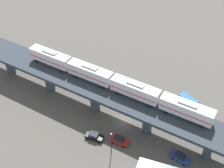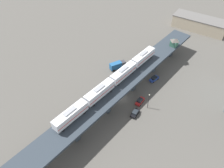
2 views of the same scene
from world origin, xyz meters
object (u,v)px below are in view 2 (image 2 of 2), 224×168
object	(u,v)px
street_car_black	(135,113)
street_lamp	(149,100)
street_car_red	(140,101)
delivery_truck	(117,65)
warehouse_building	(199,24)
signal_hut	(174,42)
subway_train	(112,82)
street_car_blue	(154,79)

from	to	relation	value
street_car_black	street_lamp	world-z (taller)	street_lamp
street_car_red	delivery_truck	xyz separation A→B (m)	(-16.84, 14.22, 0.82)
delivery_truck	warehouse_building	world-z (taller)	warehouse_building
signal_hut	subway_train	bearing A→B (deg)	-107.69
signal_hut	street_lamp	distance (m)	32.07
subway_train	street_lamp	distance (m)	14.77
street_car_blue	warehouse_building	xyz separation A→B (m)	(6.66, 51.89, 2.47)
street_car_blue	street_car_red	bearing A→B (deg)	-90.93
street_car_blue	warehouse_building	distance (m)	52.37
subway_train	street_car_blue	bearing A→B (deg)	64.08
subway_train	street_car_blue	distance (m)	23.64
subway_train	street_car_black	bearing A→B (deg)	-6.49
street_car_red	street_car_blue	bearing A→B (deg)	89.07
street_car_blue	street_car_red	xyz separation A→B (m)	(-0.23, -14.44, 0.00)
subway_train	delivery_truck	distance (m)	22.48
street_car_black	street_car_red	distance (m)	6.10
warehouse_building	subway_train	bearing A→B (deg)	-102.71
street_car_blue	subway_train	bearing A→B (deg)	-115.92
street_car_black	warehouse_building	size ratio (longest dim) A/B	0.15
signal_hut	street_car_red	world-z (taller)	signal_hut
delivery_truck	warehouse_building	bearing A→B (deg)	65.51
street_car_black	street_lamp	bearing A→B (deg)	63.01
signal_hut	street_lamp	world-z (taller)	signal_hut
subway_train	street_car_blue	world-z (taller)	subway_train
street_car_black	street_car_blue	distance (m)	20.51
delivery_truck	street_car_red	bearing A→B (deg)	-40.18
subway_train	street_lamp	size ratio (longest dim) A/B	7.11
street_lamp	subway_train	bearing A→B (deg)	-162.10
street_car_black	warehouse_building	distance (m)	72.69
street_lamp	signal_hut	bearing A→B (deg)	92.24
street_lamp	street_car_red	bearing A→B (deg)	165.73
subway_train	street_car_blue	size ratio (longest dim) A/B	10.40
street_car_blue	street_car_black	bearing A→B (deg)	-88.55
street_car_red	street_lamp	size ratio (longest dim) A/B	0.66
subway_train	warehouse_building	bearing A→B (deg)	77.29
street_lamp	street_car_black	bearing A→B (deg)	-116.99
street_car_black	street_lamp	distance (m)	6.63
street_car_blue	warehouse_building	world-z (taller)	warehouse_building
street_car_black	warehouse_building	xyz separation A→B (m)	(6.14, 72.39, 2.47)
subway_train	warehouse_building	world-z (taller)	subway_train
street_car_blue	street_car_red	distance (m)	14.44
street_car_blue	street_lamp	world-z (taller)	street_lamp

